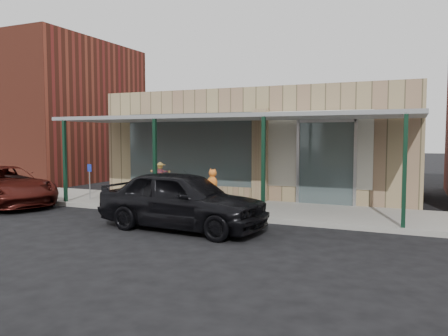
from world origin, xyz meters
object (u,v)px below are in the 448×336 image
at_px(handicap_sign, 90,177).
at_px(parked_sedan, 182,200).
at_px(barrel_pumpkin, 212,196).
at_px(car_maroon, 3,186).
at_px(barrel_scarecrow, 160,186).

relative_size(handicap_sign, parked_sedan, 0.27).
bearing_deg(barrel_pumpkin, car_maroon, -159.69).
bearing_deg(handicap_sign, barrel_scarecrow, 50.20).
xyz_separation_m(barrel_pumpkin, handicap_sign, (-4.39, -1.04, 0.59)).
relative_size(barrel_scarecrow, car_maroon, 0.28).
xyz_separation_m(barrel_scarecrow, handicap_sign, (-2.25, -1.17, 0.37)).
bearing_deg(barrel_pumpkin, parked_sedan, -77.49).
distance_m(barrel_scarecrow, car_maroon, 5.50).
bearing_deg(handicap_sign, barrel_pumpkin, 36.15).
bearing_deg(car_maroon, barrel_scarecrow, -40.84).
bearing_deg(parked_sedan, car_maroon, 87.32).
xyz_separation_m(handicap_sign, parked_sedan, (5.17, -2.45, -0.20)).
xyz_separation_m(barrel_scarecrow, car_maroon, (-4.79, -2.69, 0.08)).
xyz_separation_m(parked_sedan, car_maroon, (-7.71, 0.93, -0.09)).
bearing_deg(parked_sedan, barrel_pumpkin, 16.70).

